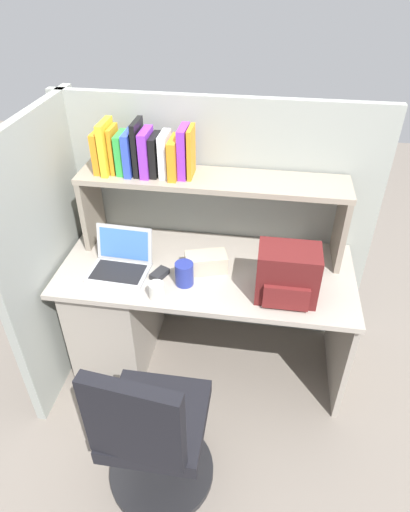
% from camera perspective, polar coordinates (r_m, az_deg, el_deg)
% --- Properties ---
extents(ground_plane, '(8.00, 8.00, 0.00)m').
position_cam_1_polar(ground_plane, '(2.92, 0.15, -13.02)').
color(ground_plane, slate).
extents(desk, '(1.60, 0.70, 0.73)m').
position_cam_1_polar(desk, '(2.70, -8.08, -6.31)').
color(desk, '#AAA093').
rests_on(desk, ground_plane).
extents(cubicle_partition_rear, '(1.84, 0.05, 1.55)m').
position_cam_1_polar(cubicle_partition_rear, '(2.70, 1.38, 4.02)').
color(cubicle_partition_rear, '#939991').
rests_on(cubicle_partition_rear, ground_plane).
extents(cubicle_partition_left, '(0.05, 1.06, 1.55)m').
position_cam_1_polar(cubicle_partition_left, '(2.60, -18.89, 0.33)').
color(cubicle_partition_left, '#939991').
rests_on(cubicle_partition_left, ground_plane).
extents(overhead_hutch, '(1.44, 0.28, 0.45)m').
position_cam_1_polar(overhead_hutch, '(2.39, 0.92, 8.00)').
color(overhead_hutch, gray).
rests_on(overhead_hutch, desk).
extents(reference_books_on_shelf, '(0.52, 0.19, 0.28)m').
position_cam_1_polar(reference_books_on_shelf, '(2.37, -7.82, 13.15)').
color(reference_books_on_shelf, orange).
rests_on(reference_books_on_shelf, overhead_hutch).
extents(laptop, '(0.32, 0.27, 0.22)m').
position_cam_1_polar(laptop, '(2.43, -10.80, -0.73)').
color(laptop, '#B7BABF').
rests_on(laptop, desk).
extents(backpack, '(0.30, 0.23, 0.28)m').
position_cam_1_polar(backpack, '(2.19, 10.59, -2.41)').
color(backpack, '#591919').
rests_on(backpack, desk).
extents(computer_mouse, '(0.10, 0.12, 0.03)m').
position_cam_1_polar(computer_mouse, '(2.37, -5.88, -2.31)').
color(computer_mouse, '#262628').
rests_on(computer_mouse, desk).
extents(paper_cup, '(0.08, 0.08, 0.09)m').
position_cam_1_polar(paper_cup, '(2.22, -6.28, -4.46)').
color(paper_cup, white).
rests_on(paper_cup, desk).
extents(tissue_box, '(0.25, 0.18, 0.10)m').
position_cam_1_polar(tissue_box, '(2.38, 0.19, -0.84)').
color(tissue_box, '#BFB299').
rests_on(tissue_box, desk).
extents(snack_canister, '(0.10, 0.10, 0.13)m').
position_cam_1_polar(snack_canister, '(2.28, -2.69, -2.30)').
color(snack_canister, navy).
rests_on(snack_canister, desk).
extents(office_chair, '(0.52, 0.52, 0.93)m').
position_cam_1_polar(office_chair, '(2.14, -6.74, -22.24)').
color(office_chair, black).
rests_on(office_chair, ground_plane).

